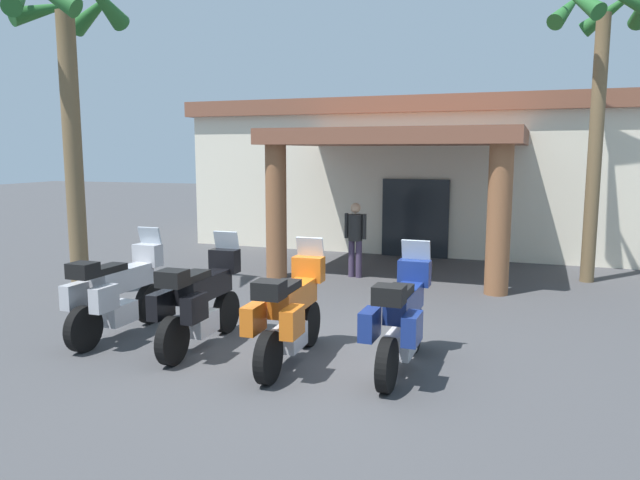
{
  "coord_description": "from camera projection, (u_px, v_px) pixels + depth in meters",
  "views": [
    {
      "loc": [
        2.6,
        -7.58,
        2.83
      ],
      "look_at": [
        -0.87,
        2.96,
        1.2
      ],
      "focal_mm": 33.83,
      "sensor_mm": 36.0,
      "label": 1
    }
  ],
  "objects": [
    {
      "name": "ground_plane",
      "position": [
        313.0,
        358.0,
        8.33
      ],
      "size": [
        80.0,
        80.0,
        0.0
      ],
      "primitive_type": "plane",
      "color": "#424244"
    },
    {
      "name": "motel_building",
      "position": [
        434.0,
        172.0,
        18.67
      ],
      "size": [
        14.25,
        10.54,
        4.3
      ],
      "rotation": [
        0.0,
        0.0,
        -0.04
      ],
      "color": "silver",
      "rests_on": "ground_plane"
    },
    {
      "name": "motorcycle_silver",
      "position": [
        117.0,
        292.0,
        9.21
      ],
      "size": [
        0.72,
        2.21,
        1.61
      ],
      "rotation": [
        0.0,
        0.0,
        1.53
      ],
      "color": "black",
      "rests_on": "ground_plane"
    },
    {
      "name": "motorcycle_black",
      "position": [
        200.0,
        301.0,
        8.69
      ],
      "size": [
        0.7,
        2.21,
        1.61
      ],
      "rotation": [
        0.0,
        0.0,
        1.56
      ],
      "color": "black",
      "rests_on": "ground_plane"
    },
    {
      "name": "motorcycle_orange",
      "position": [
        290.0,
        313.0,
        8.03
      ],
      "size": [
        0.7,
        2.21,
        1.61
      ],
      "rotation": [
        0.0,
        0.0,
        1.58
      ],
      "color": "black",
      "rests_on": "ground_plane"
    },
    {
      "name": "motorcycle_blue",
      "position": [
        401.0,
        319.0,
        7.77
      ],
      "size": [
        0.72,
        2.21,
        1.61
      ],
      "rotation": [
        0.0,
        0.0,
        1.53
      ],
      "color": "black",
      "rests_on": "ground_plane"
    },
    {
      "name": "pedestrian",
      "position": [
        355.0,
        234.0,
        13.58
      ],
      "size": [
        0.52,
        0.32,
        1.69
      ],
      "rotation": [
        0.0,
        0.0,
        1.42
      ],
      "color": "#3F334C",
      "rests_on": "ground_plane"
    },
    {
      "name": "palm_tree_roadside",
      "position": [
        67.0,
        65.0,
        11.31
      ],
      "size": [
        2.17,
        2.24,
        6.17
      ],
      "color": "brown",
      "rests_on": "ground_plane"
    },
    {
      "name": "palm_tree_near_portico",
      "position": [
        601.0,
        53.0,
        12.53
      ],
      "size": [
        2.2,
        2.27,
        6.48
      ],
      "color": "brown",
      "rests_on": "ground_plane"
    }
  ]
}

